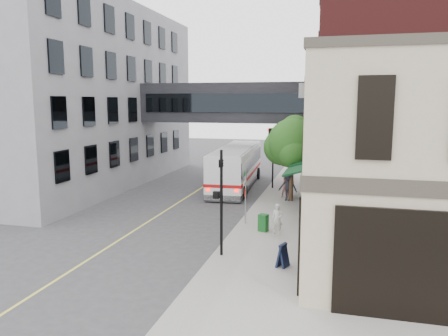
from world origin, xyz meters
The scene contains 16 objects.
ground centered at (0.00, 0.00, 0.00)m, with size 120.00×120.00×0.00m, color #38383A.
sidewalk_main centered at (2.00, 14.00, 0.07)m, with size 4.00×60.00×0.15m, color gray.
brick_building centered at (9.98, 15.00, 6.99)m, with size 13.76×18.00×14.00m.
opposite_building centered at (-17.00, 16.00, 7.00)m, with size 14.00×24.00×14.00m, color slate.
skyway_bridge centered at (-3.00, 18.00, 6.50)m, with size 14.00×3.18×3.00m.
traffic_signal_near centered at (0.37, 2.00, 2.98)m, with size 0.44×0.22×4.60m.
traffic_signal_far centered at (0.26, 17.00, 3.34)m, with size 0.53×0.28×4.50m.
street_sign_pole centered at (0.39, 7.00, 1.93)m, with size 0.08×0.75×3.00m.
street_tree centered at (2.19, 13.22, 3.91)m, with size 3.80×3.20×5.60m.
lane_marking centered at (-5.00, 10.00, 0.01)m, with size 0.12×40.00×0.01m, color #D8CC4C.
bus centered at (-2.49, 17.39, 1.72)m, with size 3.32×11.54×3.07m.
pedestrian_a centered at (2.29, 5.54, 0.90)m, with size 0.55×0.36×1.51m, color beige.
pedestrian_b centered at (1.86, 13.99, 1.10)m, with size 0.92×0.72×1.90m, color #D18887.
pedestrian_c centered at (1.98, 13.00, 1.10)m, with size 1.23×0.71×1.90m, color black.
newspaper_box centered at (1.56, 5.85, 0.58)m, with size 0.43×0.39×0.87m, color #124E1B.
sandwich_board centered at (3.08, 1.32, 0.62)m, with size 0.34×0.53×0.94m, color black.
Camera 1 is at (4.98, -15.20, 6.62)m, focal length 35.00 mm.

